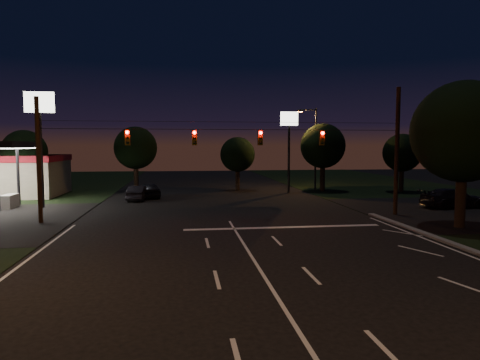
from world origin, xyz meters
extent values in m
plane|color=black|center=(0.00, 0.00, 0.00)|extent=(140.00, 140.00, 0.00)
cube|color=silver|center=(3.00, 11.50, 0.01)|extent=(12.00, 0.50, 0.01)
cylinder|color=black|center=(12.00, 15.00, 0.00)|extent=(0.30, 0.30, 9.00)
cylinder|color=black|center=(-12.00, 15.00, 0.00)|extent=(0.28, 0.28, 8.00)
cylinder|color=black|center=(0.00, 15.00, 6.00)|extent=(24.00, 0.03, 0.03)
cylinder|color=black|center=(0.00, 15.00, 6.50)|extent=(24.00, 0.02, 0.02)
cube|color=#3F3307|center=(-6.50, 15.00, 5.45)|extent=(0.32, 0.26, 1.00)
sphere|color=#FF0705|center=(-6.50, 14.84, 5.78)|extent=(0.22, 0.22, 0.22)
sphere|color=black|center=(-6.50, 14.84, 5.45)|extent=(0.20, 0.20, 0.20)
sphere|color=black|center=(-6.50, 14.84, 5.12)|extent=(0.20, 0.20, 0.20)
cube|color=#3F3307|center=(-2.20, 15.00, 5.45)|extent=(0.32, 0.26, 1.00)
sphere|color=#FF0705|center=(-2.20, 14.84, 5.78)|extent=(0.22, 0.22, 0.22)
sphere|color=black|center=(-2.20, 14.84, 5.45)|extent=(0.20, 0.20, 0.20)
sphere|color=black|center=(-2.20, 14.84, 5.12)|extent=(0.20, 0.20, 0.20)
cube|color=#3F3307|center=(2.20, 15.00, 5.45)|extent=(0.32, 0.26, 1.00)
sphere|color=#FF0705|center=(2.20, 14.84, 5.78)|extent=(0.22, 0.22, 0.22)
sphere|color=black|center=(2.20, 14.84, 5.45)|extent=(0.20, 0.20, 0.20)
sphere|color=black|center=(2.20, 14.84, 5.12)|extent=(0.20, 0.20, 0.20)
cube|color=#3F3307|center=(6.50, 15.00, 5.45)|extent=(0.32, 0.26, 1.00)
sphere|color=#FF0705|center=(6.50, 14.84, 5.78)|extent=(0.22, 0.22, 0.22)
sphere|color=black|center=(6.50, 14.84, 5.45)|extent=(0.20, 0.20, 0.20)
sphere|color=black|center=(6.50, 14.84, 5.12)|extent=(0.20, 0.20, 0.20)
cube|color=gray|center=(-16.50, 22.00, 0.55)|extent=(0.80, 2.00, 1.10)
cylinder|color=black|center=(-16.50, 24.00, 2.40)|extent=(0.24, 0.24, 4.80)
cylinder|color=black|center=(-14.00, 22.00, 3.75)|extent=(0.24, 0.24, 7.50)
cube|color=white|center=(-14.00, 22.00, 8.30)|extent=(2.20, 0.30, 1.60)
cylinder|color=black|center=(8.00, 30.00, 3.50)|extent=(0.24, 0.24, 7.00)
cube|color=white|center=(8.00, 30.00, 7.70)|extent=(1.80, 0.30, 1.40)
cylinder|color=black|center=(11.50, 32.00, 4.50)|extent=(0.20, 0.20, 9.00)
cylinder|color=black|center=(10.60, 32.00, 8.80)|extent=(1.80, 0.12, 0.12)
cube|color=black|center=(9.70, 32.00, 8.70)|extent=(0.60, 0.35, 0.22)
cube|color=orange|center=(9.70, 32.00, 8.58)|extent=(0.45, 0.25, 0.04)
cylinder|color=black|center=(13.50, 10.00, 2.00)|extent=(0.60, 0.60, 4.00)
sphere|color=black|center=(13.50, 10.00, 5.76)|extent=(6.00, 6.00, 6.00)
sphere|color=black|center=(14.10, 10.45, 5.58)|extent=(4.50, 4.50, 4.50)
sphere|color=black|center=(12.90, 10.30, 5.62)|extent=(4.20, 4.20, 4.20)
cylinder|color=black|center=(-18.00, 30.00, 1.50)|extent=(0.49, 0.49, 3.00)
sphere|color=black|center=(-18.00, 30.00, 4.32)|extent=(4.20, 4.20, 4.20)
sphere|color=black|center=(-17.58, 30.32, 4.19)|extent=(3.15, 3.15, 3.15)
sphere|color=black|center=(-18.42, 30.21, 4.23)|extent=(2.94, 2.94, 2.94)
cylinder|color=black|center=(-8.00, 34.00, 1.62)|extent=(0.52, 0.52, 3.25)
sphere|color=black|center=(-8.00, 34.00, 4.68)|extent=(4.60, 4.60, 4.60)
sphere|color=black|center=(-7.54, 34.34, 4.54)|extent=(3.45, 3.45, 3.45)
sphere|color=black|center=(-8.46, 34.23, 4.58)|extent=(3.22, 3.22, 3.22)
cylinder|color=black|center=(3.00, 33.00, 1.38)|extent=(0.47, 0.47, 2.75)
sphere|color=black|center=(3.00, 33.00, 3.96)|extent=(3.80, 3.80, 3.80)
sphere|color=black|center=(3.38, 33.28, 3.85)|extent=(2.85, 2.85, 2.85)
sphere|color=black|center=(2.62, 33.19, 3.87)|extent=(2.66, 2.66, 2.66)
cylinder|color=black|center=(12.00, 31.00, 1.70)|extent=(0.53, 0.53, 3.40)
sphere|color=black|center=(12.00, 31.00, 4.90)|extent=(4.80, 4.80, 4.80)
sphere|color=black|center=(12.48, 31.36, 4.75)|extent=(3.60, 3.60, 3.60)
sphere|color=black|center=(11.52, 31.24, 4.79)|extent=(3.36, 3.36, 3.36)
cylinder|color=black|center=(20.00, 29.00, 1.45)|extent=(0.48, 0.48, 2.90)
sphere|color=black|center=(20.00, 29.00, 4.18)|extent=(4.00, 4.00, 4.00)
sphere|color=black|center=(20.40, 29.30, 4.06)|extent=(3.00, 3.00, 3.00)
sphere|color=black|center=(19.60, 29.20, 4.09)|extent=(2.80, 2.80, 2.80)
imported|color=black|center=(-6.19, 27.72, 0.71)|extent=(2.73, 4.49, 1.43)
imported|color=black|center=(-7.01, 25.82, 0.67)|extent=(1.75, 4.15, 1.33)
imported|color=black|center=(18.19, 17.53, 0.77)|extent=(5.46, 2.63, 1.53)
camera|label=1|loc=(-3.03, -13.41, 4.94)|focal=32.00mm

